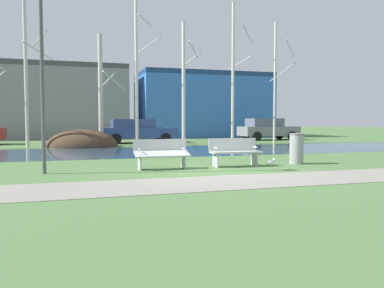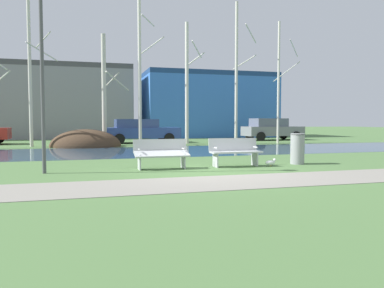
# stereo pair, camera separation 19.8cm
# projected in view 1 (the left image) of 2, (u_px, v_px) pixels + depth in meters

# --- Properties ---
(ground_plane) EXTENTS (120.00, 120.00, 0.00)m
(ground_plane) POSITION_uv_depth(u_px,v_px,m) (147.00, 148.00, 20.11)
(ground_plane) COLOR #4C703D
(paved_path_strip) EXTENTS (60.00, 2.01, 0.01)m
(paved_path_strip) POSITION_uv_depth(u_px,v_px,m) (237.00, 182.00, 8.85)
(paved_path_strip) COLOR gray
(paved_path_strip) RESTS_ON ground
(river_band) EXTENTS (80.00, 6.27, 0.01)m
(river_band) POSITION_uv_depth(u_px,v_px,m) (157.00, 151.00, 17.74)
(river_band) COLOR #33516B
(river_band) RESTS_ON ground
(soil_mound) EXTENTS (3.84, 3.24, 1.91)m
(soil_mound) POSITION_uv_depth(u_px,v_px,m) (82.00, 147.00, 20.90)
(soil_mound) COLOR #423021
(soil_mound) RESTS_ON ground
(bench_left) EXTENTS (1.60, 0.57, 0.87)m
(bench_left) POSITION_uv_depth(u_px,v_px,m) (162.00, 153.00, 11.20)
(bench_left) COLOR #B2B5B7
(bench_left) RESTS_ON ground
(bench_right) EXTENTS (1.60, 0.57, 0.87)m
(bench_right) POSITION_uv_depth(u_px,v_px,m) (235.00, 151.00, 11.87)
(bench_right) COLOR #B2B5B7
(bench_right) RESTS_ON ground
(trash_bin) EXTENTS (0.48, 0.48, 1.00)m
(trash_bin) POSITION_uv_depth(u_px,v_px,m) (296.00, 148.00, 12.52)
(trash_bin) COLOR gray
(trash_bin) RESTS_ON ground
(seagull) EXTENTS (0.40, 0.15, 0.25)m
(seagull) POSITION_uv_depth(u_px,v_px,m) (270.00, 162.00, 11.85)
(seagull) COLOR white
(seagull) RESTS_ON ground
(streetlamp) EXTENTS (0.32, 0.32, 5.62)m
(streetlamp) POSITION_uv_depth(u_px,v_px,m) (41.00, 33.00, 9.98)
(streetlamp) COLOR #4C4C51
(streetlamp) RESTS_ON ground
(birch_left) EXTENTS (1.55, 2.58, 7.82)m
(birch_left) POSITION_uv_depth(u_px,v_px,m) (27.00, 72.00, 20.34)
(birch_left) COLOR beige
(birch_left) RESTS_ON ground
(birch_center_left) EXTENTS (1.55, 2.28, 6.32)m
(birch_center_left) POSITION_uv_depth(u_px,v_px,m) (101.00, 89.00, 21.60)
(birch_center_left) COLOR #BCB7A8
(birch_center_left) RESTS_ON ground
(birch_center) EXTENTS (1.51, 2.27, 9.13)m
(birch_center) POSITION_uv_depth(u_px,v_px,m) (137.00, 64.00, 21.70)
(birch_center) COLOR beige
(birch_center) RESTS_ON ground
(birch_center_right) EXTENTS (1.23, 2.02, 7.40)m
(birch_center_right) POSITION_uv_depth(u_px,v_px,m) (184.00, 82.00, 23.32)
(birch_center_right) COLOR beige
(birch_center_right) RESTS_ON ground
(birch_right) EXTENTS (1.37, 2.53, 8.65)m
(birch_right) POSITION_uv_depth(u_px,v_px,m) (234.00, 72.00, 23.48)
(birch_right) COLOR beige
(birch_right) RESTS_ON ground
(birch_far_right) EXTENTS (1.48, 2.64, 7.50)m
(birch_far_right) POSITION_uv_depth(u_px,v_px,m) (276.00, 82.00, 23.67)
(birch_far_right) COLOR beige
(birch_far_right) RESTS_ON ground
(parked_sedan_second_blue) EXTENTS (4.77, 2.12, 1.52)m
(parked_sedan_second_blue) POSITION_uv_depth(u_px,v_px,m) (137.00, 130.00, 24.38)
(parked_sedan_second_blue) COLOR #2D4793
(parked_sedan_second_blue) RESTS_ON ground
(parked_hatch_third_grey) EXTENTS (4.40, 2.11, 1.59)m
(parked_hatch_third_grey) POSITION_uv_depth(u_px,v_px,m) (267.00, 129.00, 28.11)
(parked_hatch_third_grey) COLOR slate
(parked_hatch_third_grey) RESTS_ON ground
(building_grey_warehouse) EXTENTS (17.97, 7.89, 5.91)m
(building_grey_warehouse) POSITION_uv_depth(u_px,v_px,m) (14.00, 102.00, 31.36)
(building_grey_warehouse) COLOR gray
(building_grey_warehouse) RESTS_ON ground
(building_blue_store) EXTENTS (11.34, 6.39, 5.57)m
(building_blue_store) POSITION_uv_depth(u_px,v_px,m) (202.00, 106.00, 34.28)
(building_blue_store) COLOR #3870C6
(building_blue_store) RESTS_ON ground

